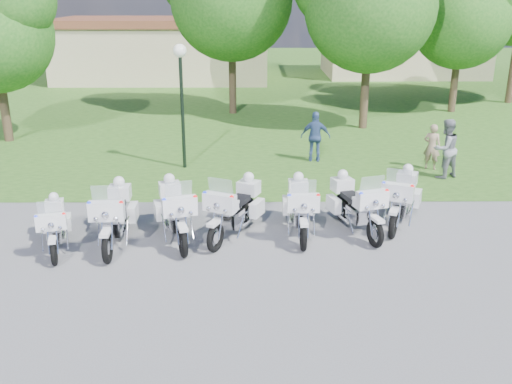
{
  "coord_description": "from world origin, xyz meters",
  "views": [
    {
      "loc": [
        0.02,
        -12.57,
        5.81
      ],
      "look_at": [
        0.12,
        1.2,
        0.95
      ],
      "focal_mm": 40.0,
      "sensor_mm": 36.0,
      "label": 1
    }
  ],
  "objects_px": {
    "lamp_post": "(181,76)",
    "bystander_b": "(445,149)",
    "motorcycle_4": "(300,207)",
    "motorcycle_0": "(54,225)",
    "motorcycle_1": "(115,215)",
    "motorcycle_5": "(355,204)",
    "motorcycle_2": "(175,211)",
    "motorcycle_3": "(235,208)",
    "motorcycle_6": "(401,197)",
    "bystander_a": "(432,147)",
    "bystander_c": "(315,137)"
  },
  "relations": [
    {
      "from": "bystander_b",
      "to": "bystander_a",
      "type": "bearing_deg",
      "value": -107.31
    },
    {
      "from": "motorcycle_3",
      "to": "motorcycle_6",
      "type": "relative_size",
      "value": 1.0
    },
    {
      "from": "bystander_a",
      "to": "bystander_b",
      "type": "distance_m",
      "value": 0.97
    },
    {
      "from": "motorcycle_6",
      "to": "bystander_a",
      "type": "distance_m",
      "value": 5.35
    },
    {
      "from": "motorcycle_0",
      "to": "motorcycle_4",
      "type": "distance_m",
      "value": 5.95
    },
    {
      "from": "motorcycle_4",
      "to": "bystander_b",
      "type": "bearing_deg",
      "value": -138.21
    },
    {
      "from": "bystander_c",
      "to": "motorcycle_1",
      "type": "bearing_deg",
      "value": 58.13
    },
    {
      "from": "bystander_a",
      "to": "bystander_c",
      "type": "height_order",
      "value": "bystander_c"
    },
    {
      "from": "motorcycle_3",
      "to": "bystander_c",
      "type": "xyz_separation_m",
      "value": [
        2.69,
        6.59,
        0.17
      ]
    },
    {
      "from": "motorcycle_6",
      "to": "motorcycle_0",
      "type": "bearing_deg",
      "value": 33.15
    },
    {
      "from": "motorcycle_2",
      "to": "motorcycle_3",
      "type": "height_order",
      "value": "motorcycle_2"
    },
    {
      "from": "bystander_a",
      "to": "motorcycle_6",
      "type": "bearing_deg",
      "value": 92.15
    },
    {
      "from": "motorcycle_4",
      "to": "lamp_post",
      "type": "distance_m",
      "value": 7.18
    },
    {
      "from": "lamp_post",
      "to": "bystander_a",
      "type": "height_order",
      "value": "lamp_post"
    },
    {
      "from": "motorcycle_4",
      "to": "lamp_post",
      "type": "height_order",
      "value": "lamp_post"
    },
    {
      "from": "motorcycle_4",
      "to": "lamp_post",
      "type": "xyz_separation_m",
      "value": [
        -3.56,
        5.72,
        2.47
      ]
    },
    {
      "from": "motorcycle_5",
      "to": "bystander_a",
      "type": "relative_size",
      "value": 1.56
    },
    {
      "from": "bystander_a",
      "to": "bystander_b",
      "type": "xyz_separation_m",
      "value": [
        0.14,
        -0.95,
        0.19
      ]
    },
    {
      "from": "motorcycle_2",
      "to": "bystander_c",
      "type": "distance_m",
      "value": 7.98
    },
    {
      "from": "motorcycle_0",
      "to": "bystander_c",
      "type": "bearing_deg",
      "value": -148.48
    },
    {
      "from": "motorcycle_2",
      "to": "motorcycle_4",
      "type": "distance_m",
      "value": 3.12
    },
    {
      "from": "motorcycle_4",
      "to": "bystander_a",
      "type": "relative_size",
      "value": 1.58
    },
    {
      "from": "motorcycle_2",
      "to": "motorcycle_6",
      "type": "distance_m",
      "value": 5.88
    },
    {
      "from": "lamp_post",
      "to": "motorcycle_1",
      "type": "bearing_deg",
      "value": -98.65
    },
    {
      "from": "motorcycle_0",
      "to": "motorcycle_2",
      "type": "height_order",
      "value": "motorcycle_2"
    },
    {
      "from": "lamp_post",
      "to": "bystander_c",
      "type": "xyz_separation_m",
      "value": [
        4.62,
        0.75,
        -2.27
      ]
    },
    {
      "from": "motorcycle_0",
      "to": "motorcycle_1",
      "type": "xyz_separation_m",
      "value": [
        1.36,
        0.32,
        0.13
      ]
    },
    {
      "from": "motorcycle_1",
      "to": "motorcycle_2",
      "type": "distance_m",
      "value": 1.44
    },
    {
      "from": "motorcycle_6",
      "to": "lamp_post",
      "type": "height_order",
      "value": "lamp_post"
    },
    {
      "from": "bystander_b",
      "to": "lamp_post",
      "type": "bearing_deg",
      "value": -33.62
    },
    {
      "from": "motorcycle_5",
      "to": "lamp_post",
      "type": "height_order",
      "value": "lamp_post"
    },
    {
      "from": "motorcycle_1",
      "to": "motorcycle_5",
      "type": "distance_m",
      "value": 5.98
    },
    {
      "from": "motorcycle_3",
      "to": "motorcycle_4",
      "type": "relative_size",
      "value": 0.97
    },
    {
      "from": "motorcycle_1",
      "to": "bystander_c",
      "type": "distance_m",
      "value": 9.0
    },
    {
      "from": "motorcycle_4",
      "to": "bystander_c",
      "type": "distance_m",
      "value": 6.57
    },
    {
      "from": "motorcycle_2",
      "to": "motorcycle_0",
      "type": "bearing_deg",
      "value": -4.09
    },
    {
      "from": "motorcycle_3",
      "to": "bystander_c",
      "type": "bearing_deg",
      "value": -87.96
    },
    {
      "from": "motorcycle_6",
      "to": "bystander_b",
      "type": "relative_size",
      "value": 1.24
    },
    {
      "from": "motorcycle_5",
      "to": "bystander_a",
      "type": "xyz_separation_m",
      "value": [
        3.53,
        5.33,
        0.08
      ]
    },
    {
      "from": "motorcycle_1",
      "to": "motorcycle_2",
      "type": "xyz_separation_m",
      "value": [
        1.42,
        0.25,
        0.0
      ]
    },
    {
      "from": "motorcycle_6",
      "to": "bystander_a",
      "type": "relative_size",
      "value": 1.53
    },
    {
      "from": "motorcycle_0",
      "to": "motorcycle_1",
      "type": "height_order",
      "value": "motorcycle_1"
    },
    {
      "from": "motorcycle_0",
      "to": "motorcycle_5",
      "type": "xyz_separation_m",
      "value": [
        7.29,
        1.05,
        0.11
      ]
    },
    {
      "from": "motorcycle_3",
      "to": "motorcycle_4",
      "type": "distance_m",
      "value": 1.63
    },
    {
      "from": "lamp_post",
      "to": "bystander_b",
      "type": "relative_size",
      "value": 2.15
    },
    {
      "from": "motorcycle_4",
      "to": "bystander_c",
      "type": "xyz_separation_m",
      "value": [
        1.06,
        6.48,
        0.2
      ]
    },
    {
      "from": "motorcycle_2",
      "to": "motorcycle_4",
      "type": "xyz_separation_m",
      "value": [
        3.1,
        0.33,
        -0.03
      ]
    },
    {
      "from": "motorcycle_6",
      "to": "motorcycle_3",
      "type": "bearing_deg",
      "value": 32.66
    },
    {
      "from": "motorcycle_3",
      "to": "bystander_a",
      "type": "height_order",
      "value": "motorcycle_3"
    },
    {
      "from": "motorcycle_1",
      "to": "bystander_a",
      "type": "bearing_deg",
      "value": -149.91
    }
  ]
}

